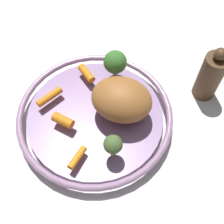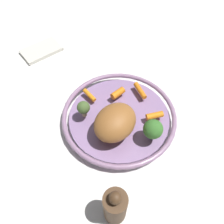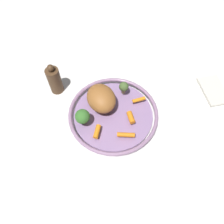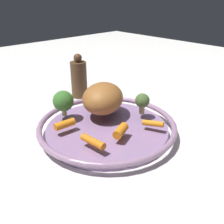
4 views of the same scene
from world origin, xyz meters
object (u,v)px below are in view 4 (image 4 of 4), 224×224
Objects in this scene: roast_chicken_piece at (103,98)px; broccoli_floret_large at (63,101)px; baby_carrot_near_rim at (65,124)px; baby_carrot_right at (121,131)px; serving_bowl at (107,127)px; pepper_mill at (79,78)px; baby_carrot_left at (153,123)px; baby_carrot_center at (93,142)px; broccoli_floret_small at (142,101)px.

broccoli_floret_large is (-0.09, 0.05, 0.00)m from roast_chicken_piece.
roast_chicken_piece is 0.13m from baby_carrot_near_rim.
baby_carrot_right is 0.91× the size of baby_carrot_near_rim.
serving_bowl is 0.28m from pepper_mill.
broccoli_floret_large is (-0.12, 0.20, 0.03)m from baby_carrot_left.
roast_chicken_piece is 2.53× the size of baby_carrot_left.
roast_chicken_piece reaches higher than broccoli_floret_large.
baby_carrot_near_rim is at bearing 90.75° from baby_carrot_center.
pepper_mill is at bearing 42.92° from broccoli_floret_large.
baby_carrot_center is (-0.16, 0.04, 0.00)m from baby_carrot_left.
baby_carrot_left is (0.03, -0.14, -0.03)m from roast_chicken_piece.
roast_chicken_piece is at bearing 66.48° from baby_carrot_right.
roast_chicken_piece is 0.17m from baby_carrot_center.
broccoli_floret_large is 0.46× the size of pepper_mill.
broccoli_floret_large is at bearing 57.13° from baby_carrot_near_rim.
roast_chicken_piece reaches higher than baby_carrot_near_rim.
pepper_mill is (0.12, 0.32, 0.02)m from baby_carrot_right.
broccoli_floret_large reaches higher than baby_carrot_near_rim.
serving_bowl is at bearing -61.42° from broccoli_floret_large.
roast_chicken_piece reaches higher than baby_carrot_right.
pepper_mill reaches higher than roast_chicken_piece.
baby_carrot_center is at bearing -102.43° from broccoli_floret_large.
roast_chicken_piece is at bearing 103.80° from baby_carrot_left.
baby_carrot_near_rim is at bearing -122.87° from broccoli_floret_large.
baby_carrot_near_rim is (-0.16, 0.14, 0.00)m from baby_carrot_left.
baby_carrot_near_rim is (-0.12, -0.00, -0.03)m from roast_chicken_piece.
broccoli_floret_small reaches higher than baby_carrot_right.
baby_carrot_left is 0.91× the size of broccoli_floret_small.
baby_carrot_left is 0.76× the size of broccoli_floret_large.
pepper_mill is (0.16, 0.15, -0.01)m from broccoli_floret_large.
baby_carrot_right is 0.13m from broccoli_floret_small.
baby_carrot_near_rim is at bearing 153.36° from serving_bowl.
roast_chicken_piece is 0.21m from pepper_mill.
baby_carrot_left is 0.82× the size of baby_carrot_center.
baby_carrot_center is 1.12× the size of broccoli_floret_small.
broccoli_floret_small reaches higher than baby_carrot_left.
broccoli_floret_large is at bearing 139.69° from broccoli_floret_small.
broccoli_floret_large is (0.04, 0.06, 0.03)m from baby_carrot_near_rim.
serving_bowl is at bearing -26.64° from baby_carrot_near_rim.
pepper_mill reaches higher than baby_carrot_right.
baby_carrot_center is at bearing 167.35° from baby_carrot_left.
roast_chicken_piece is at bearing -31.66° from broccoli_floret_large.
baby_carrot_near_rim is 0.89× the size of broccoli_floret_small.
baby_carrot_near_rim is at bearing 138.84° from baby_carrot_left.
broccoli_floret_large is at bearing 101.94° from baby_carrot_right.
pepper_mill is (0.00, 0.28, -0.01)m from broccoli_floret_small.
pepper_mill reaches higher than broccoli_floret_small.
pepper_mill reaches higher than baby_carrot_center.
broccoli_floret_small is at bearing -90.63° from pepper_mill.
broccoli_floret_small is at bearing 62.73° from baby_carrot_left.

